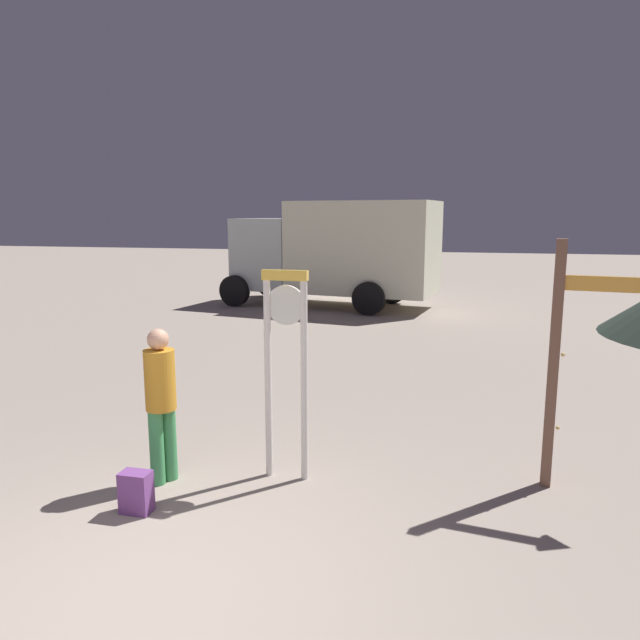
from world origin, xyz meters
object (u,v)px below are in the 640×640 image
backpack (137,492)px  box_truck_near (338,250)px  standing_clock (286,353)px  arrow_sign (598,331)px  person_near_clock (161,398)px

backpack → box_truck_near: size_ratio=0.06×
standing_clock → backpack: bearing=-137.5°
arrow_sign → person_near_clock: 4.24m
person_near_clock → box_truck_near: 11.85m
box_truck_near → arrow_sign: bearing=-66.8°
person_near_clock → box_truck_near: size_ratio=0.25×
standing_clock → backpack: standing_clock is taller
arrow_sign → box_truck_near: box_truck_near is taller
person_near_clock → box_truck_near: (-0.62, 11.81, 0.77)m
person_near_clock → backpack: person_near_clock is taller
standing_clock → backpack: 1.89m
arrow_sign → backpack: (-4.05, -1.38, -1.41)m
standing_clock → box_truck_near: size_ratio=0.34×
standing_clock → backpack: (-1.12, -1.02, -1.12)m
arrow_sign → person_near_clock: bearing=-169.7°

